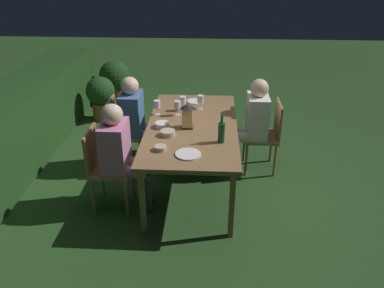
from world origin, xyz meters
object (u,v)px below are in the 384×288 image
(person_in_cream, at_px, (251,121))
(wine_glass_b, at_px, (177,105))
(chair_side_left_b, at_px, (267,133))
(person_in_blue, at_px, (137,118))
(bowl_bread, at_px, (162,125))
(wine_glass_d, at_px, (183,101))
(plate_a, at_px, (188,154))
(potted_plant_corner, at_px, (115,78))
(lantern_centerpiece, at_px, (187,115))
(bowl_olives, at_px, (168,133))
(plate_b, at_px, (195,101))
(chair_side_right_b, at_px, (122,130))
(green_bottle_on_table, at_px, (221,132))
(dining_table, at_px, (192,130))
(bowl_salad, at_px, (160,148))
(person_in_pink, at_px, (122,152))
(wine_glass_a, at_px, (157,105))
(chair_side_right_a, at_px, (104,165))
(wine_glass_c, at_px, (200,99))
(potted_plant_by_hedge, at_px, (101,95))

(person_in_cream, height_order, wine_glass_b, person_in_cream)
(chair_side_left_b, relative_size, person_in_blue, 0.76)
(chair_side_left_b, distance_m, bowl_bread, 1.32)
(chair_side_left_b, bearing_deg, wine_glass_b, 98.29)
(wine_glass_d, height_order, plate_a, wine_glass_d)
(potted_plant_corner, bearing_deg, person_in_cream, -135.94)
(person_in_blue, height_order, lantern_centerpiece, person_in_blue)
(person_in_cream, xyz_separation_m, bowl_olives, (-0.69, 0.91, 0.15))
(plate_b, distance_m, bowl_bread, 0.83)
(bowl_olives, height_order, bowl_bread, same)
(chair_side_right_b, height_order, bowl_olives, chair_side_right_b)
(bowl_bread, bearing_deg, green_bottle_on_table, -117.29)
(dining_table, bearing_deg, bowl_salad, 155.41)
(chair_side_right_b, distance_m, lantern_centerpiece, 1.05)
(person_in_pink, relative_size, green_bottle_on_table, 3.96)
(wine_glass_a, height_order, bowl_olives, wine_glass_a)
(chair_side_right_b, height_order, chair_side_right_a, same)
(wine_glass_c, bearing_deg, chair_side_left_b, -93.65)
(person_in_cream, bearing_deg, chair_side_right_b, 90.00)
(chair_side_left_b, relative_size, plate_a, 3.63)
(chair_side_right_a, bearing_deg, chair_side_left_b, -63.97)
(lantern_centerpiece, xyz_separation_m, bowl_olives, (-0.20, 0.19, -0.12))
(chair_side_right_b, height_order, person_in_pink, person_in_pink)
(lantern_centerpiece, xyz_separation_m, potted_plant_corner, (2.74, 1.46, -0.49))
(dining_table, relative_size, chair_side_left_b, 2.18)
(person_in_cream, relative_size, bowl_salad, 9.93)
(person_in_cream, bearing_deg, chair_side_right_a, 118.80)
(bowl_olives, bearing_deg, chair_side_right_a, 104.54)
(wine_glass_c, distance_m, bowl_salad, 1.12)
(plate_b, height_order, potted_plant_corner, plate_b)
(green_bottle_on_table, relative_size, plate_a, 1.21)
(person_in_cream, xyz_separation_m, wine_glass_d, (-0.00, 0.81, 0.24))
(person_in_pink, relative_size, lantern_centerpiece, 4.34)
(person_in_blue, height_order, wine_glass_c, person_in_blue)
(bowl_olives, bearing_deg, potted_plant_corner, 23.33)
(chair_side_left_b, height_order, wine_glass_a, wine_glass_a)
(wine_glass_b, xyz_separation_m, potted_plant_by_hedge, (1.58, 1.35, -0.48))
(chair_side_right_a, bearing_deg, green_bottle_on_table, -88.01)
(wine_glass_b, distance_m, bowl_bread, 0.38)
(chair_side_left_b, height_order, chair_side_right_a, same)
(wine_glass_b, xyz_separation_m, plate_b, (0.43, -0.18, -0.11))
(plate_a, bearing_deg, potted_plant_by_hedge, 31.21)
(chair_side_right_a, bearing_deg, bowl_salad, -104.61)
(dining_table, bearing_deg, plate_a, 179.68)
(potted_plant_corner, bearing_deg, person_in_pink, -165.18)
(wine_glass_c, distance_m, potted_plant_corner, 2.75)
(chair_side_right_b, distance_m, person_in_blue, 0.25)
(dining_table, height_order, potted_plant_by_hedge, dining_table)
(chair_side_right_b, distance_m, wine_glass_d, 0.84)
(person_in_cream, distance_m, wine_glass_a, 1.13)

